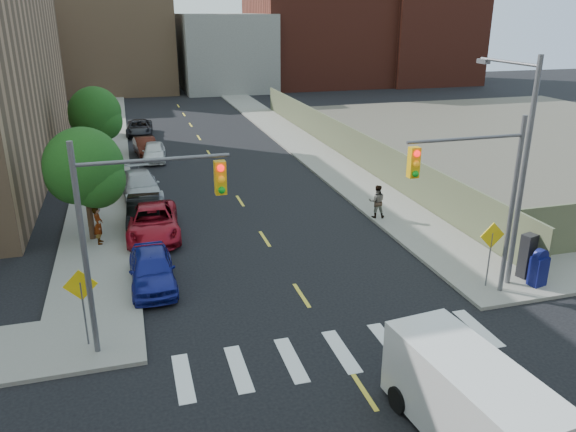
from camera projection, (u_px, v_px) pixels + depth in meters
sidewalk_nw at (107, 134)px, 50.01m from camera, size 3.50×73.00×0.15m
sidewalk_ne at (275, 125)px, 54.04m from camera, size 3.50×73.00×0.15m
fence_north at (344, 141)px, 41.94m from camera, size 0.12×44.00×2.50m
gravel_lot at (532, 137)px, 48.95m from camera, size 36.00×42.00×0.06m
bg_bldg_midwest at (117, 34)px, 75.42m from camera, size 14.00×16.00×15.00m
bg_bldg_center at (224, 52)px, 78.11m from camera, size 12.00×16.00×10.00m
bg_bldg_east at (315, 28)px, 82.52m from camera, size 18.00×18.00×16.00m
bg_bldg_fareast at (420, 20)px, 84.53m from camera, size 14.00×16.00×18.00m
signal_nw at (134, 219)px, 16.91m from camera, size 4.59×0.30×7.00m
signal_ne at (479, 186)px, 20.03m from camera, size 4.59×0.30×7.00m
streetlight_ne at (518, 157)px, 21.18m from camera, size 0.25×3.70×9.00m
warn_sign_nw at (82, 294)px, 17.77m from camera, size 1.06×0.06×2.83m
warn_sign_ne at (491, 243)px, 21.67m from camera, size 1.06×0.06×2.83m
warn_sign_midwest at (96, 178)px, 29.94m from camera, size 1.06×0.06×2.83m
tree_west_near at (84, 171)px, 25.81m from camera, size 3.66×3.64×5.52m
tree_west_far at (95, 116)px, 39.34m from camera, size 3.66×3.64×5.52m
parked_car_blue at (152, 269)px, 22.35m from camera, size 1.79×4.37×1.49m
parked_car_black at (144, 212)px, 28.56m from camera, size 1.91×4.69×1.51m
parked_car_red at (153, 222)px, 27.29m from camera, size 2.66×5.46×1.49m
parked_car_silver at (140, 186)px, 32.91m from camera, size 2.56×5.35×1.50m
parked_car_white at (154, 152)px, 41.15m from camera, size 1.92×4.16×1.38m
parked_car_maroon at (146, 147)px, 42.61m from camera, size 1.86×4.29×1.37m
parked_car_grey at (139, 128)px, 49.70m from camera, size 2.49×4.87×1.32m
cargo_van at (466, 398)px, 14.16m from camera, size 2.57×5.32×2.35m
mailbox at (539, 268)px, 22.11m from camera, size 0.72×0.61×1.54m
payphone at (527, 256)px, 22.76m from camera, size 0.65×0.58×1.85m
pedestrian_west at (98, 225)px, 26.06m from camera, size 0.45×0.67×1.82m
pedestrian_east at (377, 201)px, 29.37m from camera, size 1.02×0.89×1.76m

